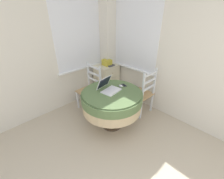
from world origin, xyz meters
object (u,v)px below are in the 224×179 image
(book_on_cabinet, at_px, (109,65))
(computer_mouse, at_px, (121,86))
(laptop, at_px, (109,88))
(dining_chair_near_right_window, at_px, (143,94))
(dining_chair_near_back_window, at_px, (90,89))
(corner_cabinet, at_px, (107,80))
(round_dining_table, at_px, (112,100))
(cell_phone, at_px, (124,85))
(storage_box, at_px, (107,62))

(book_on_cabinet, bearing_deg, computer_mouse, -122.24)
(laptop, distance_m, dining_chair_near_right_window, 0.83)
(computer_mouse, xyz_separation_m, dining_chair_near_right_window, (0.50, -0.15, -0.30))
(dining_chair_near_back_window, relative_size, corner_cabinet, 1.28)
(laptop, xyz_separation_m, book_on_cabinet, (0.80, 0.83, 0.00))
(round_dining_table, relative_size, laptop, 2.92)
(dining_chair_near_back_window, height_order, book_on_cabinet, dining_chair_near_back_window)
(dining_chair_near_right_window, bearing_deg, cell_phone, 159.83)
(laptop, bearing_deg, book_on_cabinet, 46.11)
(round_dining_table, relative_size, dining_chair_near_back_window, 1.07)
(computer_mouse, relative_size, corner_cabinet, 0.11)
(round_dining_table, xyz_separation_m, laptop, (0.00, 0.08, 0.20))
(computer_mouse, distance_m, dining_chair_near_back_window, 0.80)
(computer_mouse, bearing_deg, round_dining_table, -175.47)
(round_dining_table, height_order, cell_phone, cell_phone)
(laptop, bearing_deg, dining_chair_near_back_window, 82.77)
(corner_cabinet, bearing_deg, storage_box, -85.27)
(computer_mouse, xyz_separation_m, cell_phone, (0.09, 0.00, -0.02))
(computer_mouse, distance_m, cell_phone, 0.09)
(cell_phone, xyz_separation_m, dining_chair_near_back_window, (-0.24, 0.73, -0.28))
(cell_phone, bearing_deg, storage_box, 64.68)
(corner_cabinet, distance_m, storage_box, 0.45)
(computer_mouse, distance_m, corner_cabinet, 1.16)
(laptop, xyz_separation_m, dining_chair_near_back_window, (0.08, 0.66, -0.32))
(book_on_cabinet, bearing_deg, dining_chair_near_right_window, -93.59)
(dining_chair_near_back_window, relative_size, dining_chair_near_right_window, 1.00)
(dining_chair_near_back_window, height_order, dining_chair_near_right_window, same)
(round_dining_table, xyz_separation_m, computer_mouse, (0.24, 0.02, 0.17))
(dining_chair_near_right_window, height_order, book_on_cabinet, dining_chair_near_right_window)
(round_dining_table, distance_m, laptop, 0.22)
(storage_box, bearing_deg, computer_mouse, -119.48)
(book_on_cabinet, bearing_deg, cell_phone, -118.08)
(dining_chair_near_right_window, height_order, storage_box, dining_chair_near_right_window)
(storage_box, xyz_separation_m, book_on_cabinet, (0.03, -0.05, -0.06))
(dining_chair_near_right_window, bearing_deg, round_dining_table, 169.89)
(computer_mouse, relative_size, cell_phone, 0.66)
(cell_phone, distance_m, dining_chair_near_back_window, 0.81)
(cell_phone, distance_m, dining_chair_near_right_window, 0.52)
(computer_mouse, xyz_separation_m, book_on_cabinet, (0.56, 0.89, 0.03))
(computer_mouse, relative_size, storage_box, 0.42)
(laptop, relative_size, storage_box, 1.80)
(book_on_cabinet, bearing_deg, storage_box, 120.97)
(dining_chair_near_right_window, xyz_separation_m, corner_cabinet, (0.03, 1.11, -0.07))
(storage_box, relative_size, book_on_cabinet, 0.95)
(laptop, bearing_deg, round_dining_table, -92.42)
(round_dining_table, relative_size, cell_phone, 8.35)
(round_dining_table, xyz_separation_m, cell_phone, (0.33, 0.02, 0.16))
(computer_mouse, height_order, dining_chair_near_right_window, dining_chair_near_right_window)
(round_dining_table, height_order, computer_mouse, computer_mouse)
(round_dining_table, bearing_deg, storage_box, 51.21)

